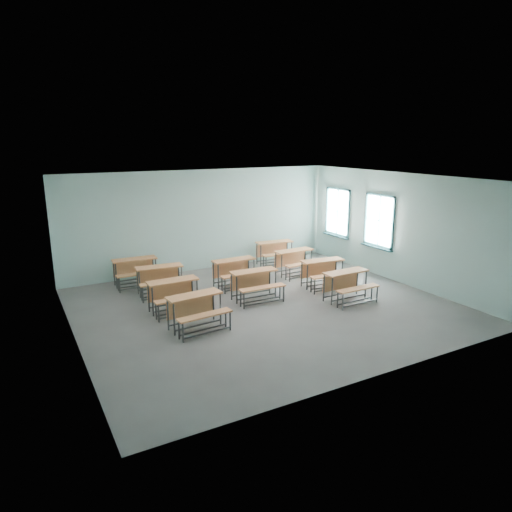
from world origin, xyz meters
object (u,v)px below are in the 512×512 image
at_px(desk_unit_r0c2, 348,282).
at_px(desk_unit_r1c2, 324,269).
at_px(desk_unit_r2c0, 160,276).
at_px(desk_unit_r3c2, 276,249).
at_px(desk_unit_r0c0, 197,307).
at_px(desk_unit_r2c2, 296,259).
at_px(desk_unit_r1c1, 256,281).
at_px(desk_unit_r1c0, 175,291).
at_px(desk_unit_r3c0, 136,268).
at_px(desk_unit_r2c1, 236,269).

height_order(desk_unit_r0c2, desk_unit_r1c2, same).
height_order(desk_unit_r2c0, desk_unit_r3c2, same).
height_order(desk_unit_r0c0, desk_unit_r2c2, same).
bearing_deg(desk_unit_r0c2, desk_unit_r3c2, 86.17).
distance_m(desk_unit_r0c2, desk_unit_r2c0, 5.01).
bearing_deg(desk_unit_r2c2, desk_unit_r1c1, -149.99).
relative_size(desk_unit_r1c0, desk_unit_r1c1, 0.99).
height_order(desk_unit_r1c1, desk_unit_r3c2, same).
xyz_separation_m(desk_unit_r0c0, desk_unit_r3c2, (4.33, 3.78, 0.00)).
bearing_deg(desk_unit_r1c2, desk_unit_r0c0, -159.83).
relative_size(desk_unit_r0c0, desk_unit_r1c1, 1.03).
height_order(desk_unit_r1c0, desk_unit_r3c2, same).
bearing_deg(desk_unit_r2c0, desk_unit_r3c0, 113.76).
bearing_deg(desk_unit_r3c0, desk_unit_r0c2, -39.30).
relative_size(desk_unit_r1c2, desk_unit_r2c2, 1.04).
distance_m(desk_unit_r0c0, desk_unit_r2c2, 4.90).
bearing_deg(desk_unit_r1c0, desk_unit_r2c1, 25.31).
height_order(desk_unit_r1c0, desk_unit_r2c1, same).
relative_size(desk_unit_r0c2, desk_unit_r2c1, 1.01).
bearing_deg(desk_unit_r1c0, desk_unit_r3c0, 96.05).
height_order(desk_unit_r1c1, desk_unit_r2c2, same).
bearing_deg(desk_unit_r3c0, desk_unit_r3c2, 2.04).
distance_m(desk_unit_r1c0, desk_unit_r2c1, 2.43).
height_order(desk_unit_r3c0, desk_unit_r3c2, same).
xyz_separation_m(desk_unit_r1c1, desk_unit_r3c0, (-2.43, 2.74, 0.00)).
bearing_deg(desk_unit_r2c0, desk_unit_r0c2, -28.85).
bearing_deg(desk_unit_r1c2, desk_unit_r2c1, 156.05).
bearing_deg(desk_unit_r1c1, desk_unit_r1c0, 176.04).
distance_m(desk_unit_r2c2, desk_unit_r3c2, 1.34).
bearing_deg(desk_unit_r2c0, desk_unit_r3c2, 20.23).
distance_m(desk_unit_r0c0, desk_unit_r2c1, 3.14).
distance_m(desk_unit_r2c1, desk_unit_r3c2, 2.65).
relative_size(desk_unit_r1c2, desk_unit_r2c1, 1.07).
relative_size(desk_unit_r0c0, desk_unit_r3c0, 1.03).
xyz_separation_m(desk_unit_r0c2, desk_unit_r2c2, (0.12, 2.62, 0.00)).
xyz_separation_m(desk_unit_r3c0, desk_unit_r3c2, (4.70, 0.00, 0.00)).
xyz_separation_m(desk_unit_r1c1, desk_unit_r2c1, (0.05, 1.29, 0.00)).
height_order(desk_unit_r1c1, desk_unit_r1c2, same).
height_order(desk_unit_r1c0, desk_unit_r2c0, same).
height_order(desk_unit_r1c0, desk_unit_r1c2, same).
xyz_separation_m(desk_unit_r0c0, desk_unit_r2c2, (4.25, 2.44, 0.00)).
xyz_separation_m(desk_unit_r1c2, desk_unit_r2c2, (-0.04, 1.39, 0.00)).
height_order(desk_unit_r2c2, desk_unit_r3c2, same).
relative_size(desk_unit_r2c0, desk_unit_r3c2, 1.00).
bearing_deg(desk_unit_r3c2, desk_unit_r3c0, -174.02).
height_order(desk_unit_r2c0, desk_unit_r3c0, same).
distance_m(desk_unit_r1c1, desk_unit_r2c1, 1.29).
xyz_separation_m(desk_unit_r1c1, desk_unit_r2c2, (2.19, 1.40, 0.00)).
xyz_separation_m(desk_unit_r0c0, desk_unit_r0c2, (4.13, -0.19, 0.00)).
xyz_separation_m(desk_unit_r0c2, desk_unit_r1c2, (0.16, 1.23, 0.00)).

